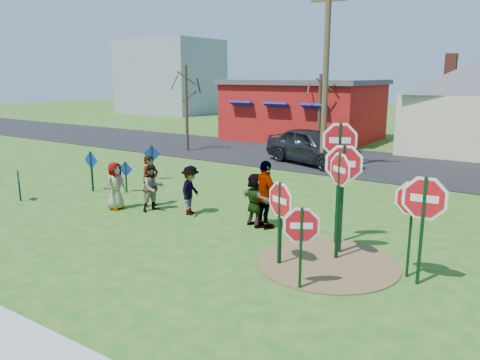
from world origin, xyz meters
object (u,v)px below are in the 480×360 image
Objects in this scene: stop_sign_b at (339,152)px; person_b at (150,181)px; stop_sign_d at (412,206)px; person_a at (115,186)px; suv at (312,146)px; stop_sign_a at (280,206)px; stop_sign_c at (339,182)px; utility_pole at (326,72)px.

person_b is (-6.35, -0.08, -1.50)m from stop_sign_b.
person_a is (-9.06, 0.11, -0.79)m from stop_sign_d.
suv is at bearing 3.67° from person_b.
stop_sign_a is 2.74m from stop_sign_d.
stop_sign_c is at bearing -132.38° from suv.
utility_pole is at bearing 116.30° from stop_sign_d.
stop_sign_c is at bearing 70.40° from stop_sign_a.
stop_sign_a is 2.28m from stop_sign_b.
person_a is 0.31× the size of suv.
stop_sign_b reaches higher than stop_sign_d.
suv reaches higher than person_a.
person_a is at bearing 153.29° from person_b.
person_a is (-6.50, 1.05, -0.61)m from stop_sign_a.
stop_sign_c is 0.53× the size of suv.
suv is (1.87, 10.45, 0.13)m from person_a.
stop_sign_a reaches higher than person_a.
utility_pole is at bearing -17.68° from person_a.
stop_sign_b is 2.11× the size of person_a.
stop_sign_a is 11.24m from utility_pole.
stop_sign_d is 9.10m from person_a.
suv is at bearing 131.37° from utility_pole.
person_b is 9.32m from utility_pole.
utility_pole reaches higher than stop_sign_d.
utility_pole reaches higher than person_a.
stop_sign_d reaches higher than person_a.
stop_sign_a is 1.46m from stop_sign_c.
stop_sign_b is 10.90m from suv.
person_b is (-6.77, 0.90, -1.01)m from stop_sign_c.
utility_pole reaches higher than suv.
stop_sign_c is at bearing 170.54° from stop_sign_d.
person_b is at bearing -37.38° from person_a.
suv reaches higher than person_b.
stop_sign_b is 1.46× the size of stop_sign_d.
stop_sign_d is (2.05, -1.06, -0.78)m from stop_sign_b.
stop_sign_d is 1.45× the size of person_a.
suv is 0.61× the size of utility_pole.
person_a is (-7.44, 0.04, -1.08)m from stop_sign_c.
suv is (-4.63, 11.50, -0.48)m from stop_sign_a.
stop_sign_b is 2.44m from stop_sign_d.
stop_sign_c reaches higher than person_a.
person_a is at bearing -165.72° from stop_sign_a.
stop_sign_a is at bearing -166.83° from stop_sign_d.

